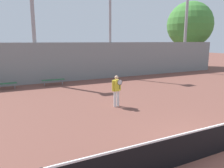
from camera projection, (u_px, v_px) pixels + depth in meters
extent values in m
plane|color=brown|center=(221.00, 152.00, 6.87)|extent=(100.00, 100.00, 0.00)
cube|color=black|center=(222.00, 139.00, 6.79)|extent=(10.73, 0.03, 0.91)
cube|color=white|center=(224.00, 124.00, 6.69)|extent=(10.73, 0.04, 0.05)
cylinder|color=silver|center=(115.00, 99.00, 11.53)|extent=(0.14, 0.14, 0.85)
cylinder|color=silver|center=(118.00, 98.00, 11.65)|extent=(0.14, 0.14, 0.85)
cube|color=yellow|center=(116.00, 85.00, 11.45)|extent=(0.40, 0.26, 0.59)
cylinder|color=yellow|center=(113.00, 86.00, 11.31)|extent=(0.10, 0.10, 0.57)
cylinder|color=yellow|center=(120.00, 85.00, 11.59)|extent=(0.10, 0.10, 0.57)
sphere|color=#DBAD89|center=(116.00, 77.00, 11.37)|extent=(0.20, 0.20, 0.20)
cylinder|color=black|center=(120.00, 87.00, 11.24)|extent=(0.03, 0.03, 0.22)
torus|color=black|center=(120.00, 82.00, 11.19)|extent=(0.31, 0.08, 0.31)
cylinder|color=silver|center=(120.00, 82.00, 11.19)|extent=(0.26, 0.05, 0.27)
cube|color=#28663D|center=(5.00, 84.00, 15.69)|extent=(1.62, 0.40, 0.04)
cylinder|color=gray|center=(15.00, 86.00, 16.02)|extent=(0.06, 0.06, 0.40)
cube|color=#28663D|center=(53.00, 80.00, 17.21)|extent=(1.75, 0.40, 0.04)
cylinder|color=gray|center=(44.00, 83.00, 16.95)|extent=(0.06, 0.06, 0.40)
cylinder|color=gray|center=(62.00, 82.00, 17.56)|extent=(0.06, 0.06, 0.40)
cylinder|color=#939399|center=(110.00, 25.00, 20.26)|extent=(0.23, 0.23, 9.77)
cylinder|color=#939399|center=(33.00, 24.00, 17.31)|extent=(0.31, 0.31, 9.49)
cylinder|color=#939399|center=(186.00, 23.00, 23.93)|extent=(0.31, 0.31, 10.75)
cube|color=gray|center=(79.00, 62.00, 19.05)|extent=(32.53, 0.06, 3.32)
cylinder|color=brown|center=(188.00, 55.00, 29.09)|extent=(0.40, 0.40, 3.17)
sphere|color=#428438|center=(190.00, 25.00, 28.33)|extent=(5.86, 5.86, 5.86)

